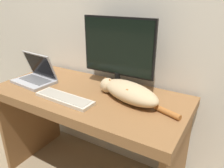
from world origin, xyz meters
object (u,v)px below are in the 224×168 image
external_keyboard (64,98)px  cat (128,91)px  laptop (36,76)px  monitor (118,51)px

external_keyboard → cat: 0.39m
laptop → cat: 0.72m
laptop → cat: size_ratio=0.56×
monitor → cat: size_ratio=0.92×
monitor → cat: monitor is taller
cat → laptop: bearing=-155.1°
laptop → external_keyboard: bearing=-12.0°
monitor → laptop: bearing=-158.3°
monitor → external_keyboard: 0.46m
laptop → cat: bearing=11.8°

